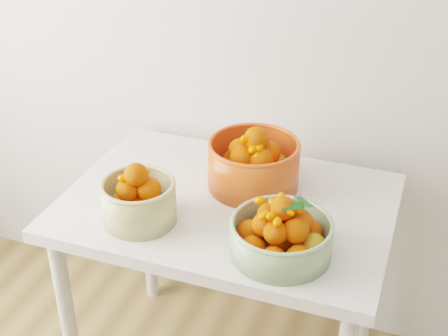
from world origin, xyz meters
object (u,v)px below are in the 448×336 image
(table, at_px, (227,226))
(bowl_green, at_px, (281,235))
(bowl_orange, at_px, (253,163))
(bowl_cream, at_px, (139,200))

(table, bearing_deg, bowl_green, -40.80)
(table, bearing_deg, bowl_orange, 67.71)
(bowl_cream, bearing_deg, bowl_green, -1.11)
(bowl_cream, distance_m, bowl_orange, 0.39)
(table, distance_m, bowl_orange, 0.22)
(table, xyz_separation_m, bowl_orange, (0.05, 0.11, 0.18))
(table, relative_size, bowl_cream, 3.56)
(bowl_orange, bearing_deg, bowl_green, -59.92)
(bowl_orange, bearing_deg, bowl_cream, -130.50)
(table, height_order, bowl_orange, bowl_orange)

